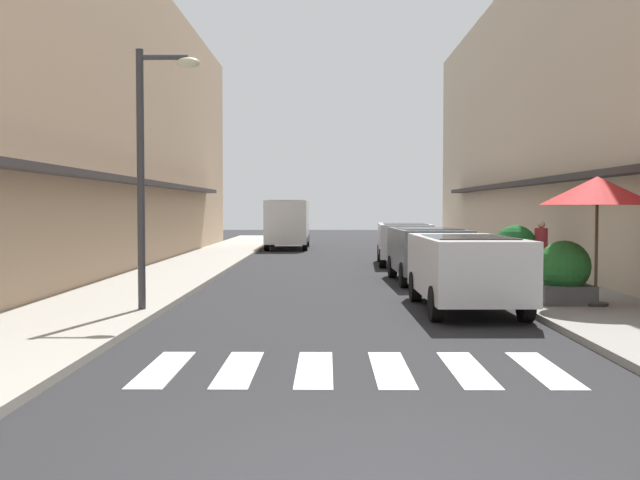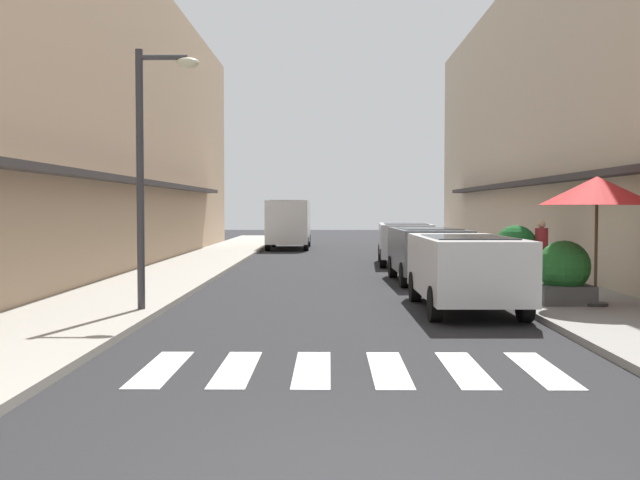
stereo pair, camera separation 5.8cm
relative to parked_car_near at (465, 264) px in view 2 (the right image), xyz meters
The scene contains 15 objects.
ground_plane 7.88m from the parked_car_near, 107.79° to the left, with size 93.43×93.43×0.00m, color #232326.
sidewalk_left 10.42m from the parked_car_near, 134.15° to the left, with size 2.80×59.46×0.12m, color #9E998E.
sidewalk_right 7.89m from the parked_car_near, 71.80° to the left, with size 2.80×59.46×0.12m, color gray.
building_row_left 14.63m from the parked_car_near, 142.39° to the left, with size 5.50×40.22×9.95m.
building_row_right 11.45m from the parked_car_near, 53.49° to the left, with size 5.50×40.22×10.16m.
crosswalk 6.05m from the parked_car_near, 113.60° to the right, with size 5.20×2.20×0.01m.
parked_car_near is the anchor object (origin of this frame).
parked_car_mid 5.70m from the parked_car_near, 90.00° to the left, with size 1.89×4.25×1.47m.
parked_car_far 12.05m from the parked_car_near, 90.00° to the left, with size 1.98×4.49×1.47m.
delivery_van 23.02m from the parked_car_near, 101.61° to the left, with size 2.01×5.40×2.37m.
street_lamp 6.41m from the parked_car_near, behind, with size 1.19×0.28×4.84m.
cafe_umbrella 2.88m from the parked_car_near, ahead, with size 2.19×2.19×2.51m.
planter_midblock 2.03m from the parked_car_near, ahead, with size 1.04×1.04×1.25m.
planter_far 6.09m from the parked_car_near, 67.37° to the left, with size 1.14×1.14×1.43m.
pedestrian_walking_near 6.11m from the parked_car_near, 61.10° to the left, with size 0.34×0.34×1.57m.
Camera 2 is at (-0.26, -5.46, 2.03)m, focal length 43.16 mm.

